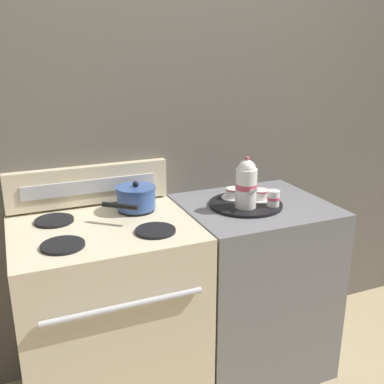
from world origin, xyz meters
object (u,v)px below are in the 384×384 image
at_px(saucepan, 136,197).
at_px(teapot, 246,184).
at_px(creamer_jug, 273,198).
at_px(serving_tray, 246,205).
at_px(teacup_left, 261,195).
at_px(teacup_right, 234,193).
at_px(stove, 109,318).

height_order(saucepan, teapot, teapot).
xyz_separation_m(saucepan, creamer_jug, (0.60, -0.22, -0.01)).
relative_size(serving_tray, creamer_jug, 4.72).
distance_m(saucepan, creamer_jug, 0.64).
bearing_deg(teacup_left, serving_tray, -169.54).
bearing_deg(teapot, teacup_right, 86.18).
relative_size(serving_tray, teacup_left, 2.91).
relative_size(teacup_left, creamer_jug, 1.62).
distance_m(serving_tray, creamer_jug, 0.14).
bearing_deg(teapot, stove, 175.64).
relative_size(stove, teapot, 3.73).
height_order(stove, teacup_left, teacup_left).
xyz_separation_m(stove, creamer_jug, (0.78, -0.09, 0.50)).
relative_size(saucepan, teacup_right, 2.33).
height_order(serving_tray, teacup_right, teacup_right).
bearing_deg(stove, teacup_right, 7.29).
distance_m(serving_tray, teacup_left, 0.10).
bearing_deg(serving_tray, saucepan, 164.38).
relative_size(stove, creamer_jug, 12.15).
xyz_separation_m(serving_tray, teacup_right, (-0.02, 0.09, 0.03)).
distance_m(saucepan, teapot, 0.51).
xyz_separation_m(stove, teapot, (0.66, -0.05, 0.57)).
height_order(stove, teapot, teapot).
bearing_deg(stove, creamer_jug, -6.22).
relative_size(serving_tray, teacup_right, 2.91).
xyz_separation_m(stove, teacup_left, (0.78, 0.01, 0.49)).
distance_m(stove, teacup_left, 0.91).
height_order(teapot, creamer_jug, teapot).
relative_size(teapot, teacup_left, 2.01).
height_order(teapot, teacup_right, teapot).
height_order(teacup_left, teacup_right, same).
bearing_deg(serving_tray, teacup_right, 102.04).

